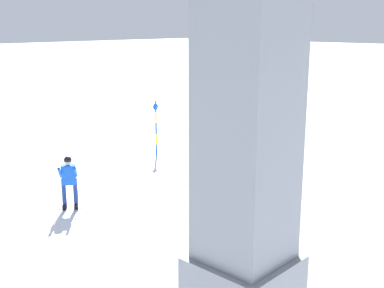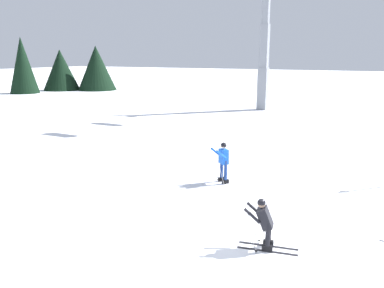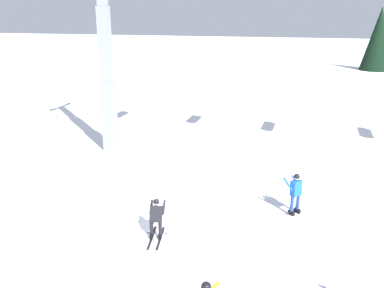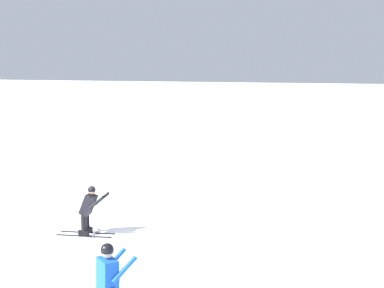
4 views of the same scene
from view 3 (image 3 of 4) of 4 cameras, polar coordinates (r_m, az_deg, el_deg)
name	(u,v)px [view 3 (image 3 of 4)]	position (r m, az deg, el deg)	size (l,w,h in m)	color
ground_plane	(169,234)	(15.29, -3.16, -12.30)	(260.00, 260.00, 0.00)	white
skier_carving_main	(156,216)	(14.82, -4.96, -9.87)	(0.81, 1.67, 1.52)	black
lift_tower_near	(106,57)	(23.56, -11.79, 11.59)	(0.67, 3.04, 12.51)	gray
skier_distant_uphill	(295,191)	(16.75, 14.06, -6.27)	(1.66, 1.44, 1.73)	white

